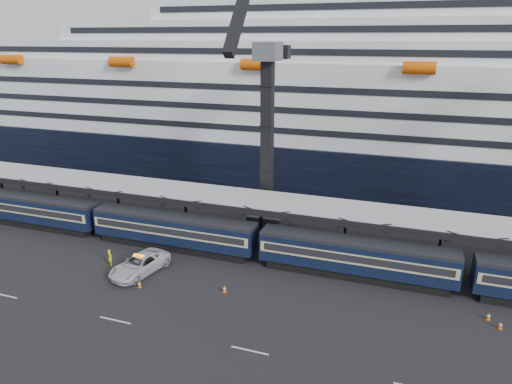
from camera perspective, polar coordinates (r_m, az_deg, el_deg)
ground at (r=38.65m, az=22.57°, el=-18.53°), size 260.00×260.00×0.00m
train at (r=45.86m, az=16.53°, el=-8.34°), size 133.05×3.00×4.05m
canopy at (r=48.48m, az=22.61°, el=-3.58°), size 130.00×6.25×5.53m
cruise_ship at (r=77.81m, az=21.40°, el=10.06°), size 214.09×28.84×34.00m
crane_dark_near at (r=53.20m, az=1.27°, el=7.34°), size 4.50×17.75×35.08m
pickup_truck at (r=47.66m, az=-14.36°, el=-8.78°), size 4.36×7.13×1.84m
worker at (r=50.03m, az=-17.78°, el=-7.80°), size 0.76×0.71×1.74m
traffic_cone_b at (r=43.36m, az=-3.95°, el=-11.96°), size 0.38×0.38×0.76m
traffic_cone_c at (r=45.40m, az=-14.38°, el=-11.07°), size 0.36×0.36×0.72m
traffic_cone_d at (r=44.19m, az=27.08°, el=-13.64°), size 0.34×0.34×0.68m
traffic_cone_e at (r=43.42m, az=28.26°, el=-14.43°), size 0.35×0.35×0.69m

